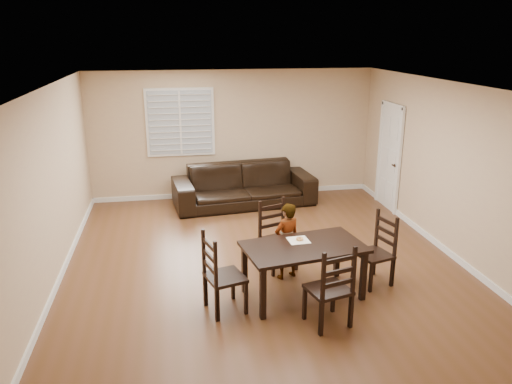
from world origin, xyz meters
TOP-DOWN VIEW (x-y plane):
  - ground at (0.00, 0.00)m, footprint 7.00×7.00m
  - room at (0.04, 0.18)m, footprint 6.04×7.04m
  - dining_table at (0.34, -1.05)m, footprint 1.70×1.13m
  - chair_near at (0.15, -0.05)m, footprint 0.59×0.57m
  - chair_far at (0.49, -1.88)m, footprint 0.58×0.55m
  - chair_left at (-0.85, -1.26)m, footprint 0.56×0.58m
  - chair_right at (1.52, -0.83)m, footprint 0.54×0.56m
  - child at (0.24, -0.48)m, footprint 0.49×0.41m
  - napkin at (0.31, -0.87)m, footprint 0.29×0.29m
  - donut at (0.33, -0.87)m, footprint 0.10×0.10m
  - sofa at (0.13, 2.84)m, footprint 2.96×1.42m

SIDE VIEW (x-z plane):
  - ground at x=0.00m, z-range 0.00..0.00m
  - sofa at x=0.13m, z-range 0.00..0.83m
  - chair_right at x=1.52m, z-range -0.05..0.98m
  - chair_near at x=0.15m, z-range -0.05..1.00m
  - chair_far at x=0.49m, z-range -0.05..1.02m
  - chair_left at x=-0.85m, z-range -0.05..1.02m
  - child at x=0.24m, z-range 0.00..1.14m
  - dining_table at x=0.34m, z-range 0.28..1.02m
  - napkin at x=0.31m, z-range 0.74..0.74m
  - donut at x=0.33m, z-range 0.74..0.78m
  - room at x=0.04m, z-range 0.45..3.17m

